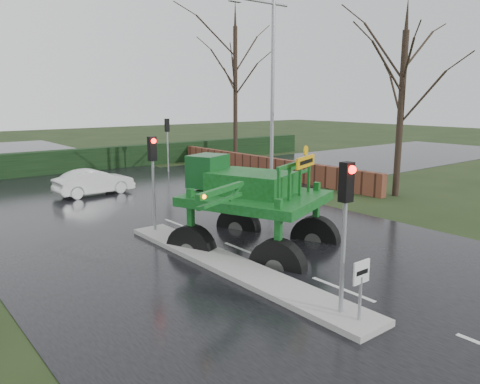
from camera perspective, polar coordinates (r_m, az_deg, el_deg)
ground at (r=12.54m, az=12.36°, el=-11.59°), size 140.00×140.00×0.00m
road_main at (r=20.00m, az=-10.44°, el=-2.80°), size 14.00×80.00×0.02m
road_cross at (r=25.34m, az=-16.92°, el=-0.12°), size 80.00×12.00×0.02m
median_island at (r=13.65m, az=-1.11°, el=-8.99°), size 1.20×10.00×0.16m
hedge_row at (r=32.71m, az=-22.27°, el=3.34°), size 44.00×0.90×1.50m
brick_wall at (r=30.62m, az=1.55°, el=3.41°), size 0.40×20.00×1.20m
keep_left_sign at (r=10.34m, az=14.54°, el=-10.43°), size 0.50×0.07×1.35m
traffic_signal_near at (r=10.17m, az=12.75°, el=-1.65°), size 0.26×0.33×3.52m
traffic_signal_mid at (r=16.74m, az=-10.58°, el=3.47°), size 0.26×0.33×3.52m
traffic_signal_far at (r=31.40m, az=-8.87°, el=7.13°), size 0.26×0.33×3.52m
street_light_right at (r=25.83m, az=3.49°, el=13.91°), size 3.85×0.30×10.00m
tree_right_near at (r=24.44m, az=19.16°, el=11.60°), size 5.60×5.60×9.64m
tree_right_far at (r=35.82m, az=-0.58°, el=14.02°), size 7.00×7.00×12.05m
crop_sprayer at (r=13.32m, az=3.97°, el=-0.84°), size 7.17×5.73×4.28m
white_sedan at (r=24.95m, az=-17.26°, el=-0.33°), size 3.98×1.58×1.29m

